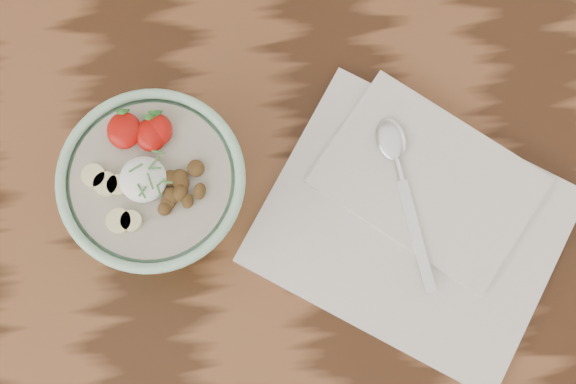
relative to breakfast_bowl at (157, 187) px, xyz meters
The scene contains 4 objects.
table 24.27cm from the breakfast_bowl, 15.82° to the left, with size 160.00×90.00×75.00cm.
breakfast_bowl is the anchor object (origin of this frame).
napkin 25.40cm from the breakfast_bowl, ahead, with size 35.67×34.18×1.72cm.
spoon 23.49cm from the breakfast_bowl, ahead, with size 4.27×17.83×0.93cm.
Camera 1 is at (-7.74, -22.90, 153.33)cm, focal length 50.00 mm.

